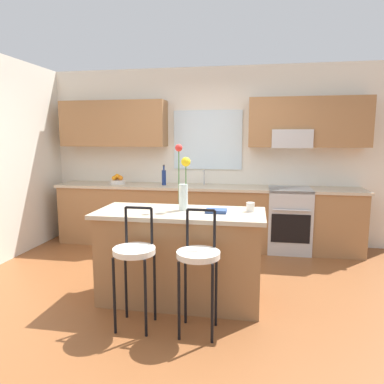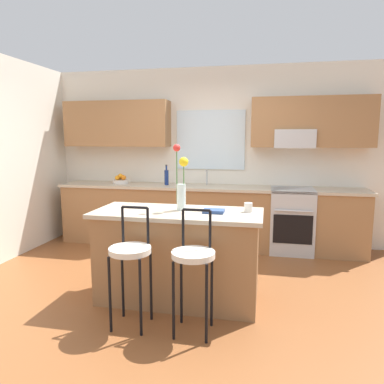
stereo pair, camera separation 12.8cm
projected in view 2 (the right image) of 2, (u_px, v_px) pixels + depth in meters
ground_plane at (180, 292)px, 3.81m from camera, size 14.00×14.00×0.00m
back_wall_assembly at (212, 146)px, 5.50m from camera, size 5.60×0.50×2.70m
counter_run at (207, 216)px, 5.38m from camera, size 4.56×0.64×0.92m
sink_faucet at (207, 176)px, 5.44m from camera, size 0.02×0.13×0.23m
oven_range at (291, 220)px, 5.11m from camera, size 0.60×0.64×0.92m
kitchen_island at (178, 256)px, 3.56m from camera, size 1.65×0.71×0.92m
bar_stool_near at (131, 256)px, 3.04m from camera, size 0.36×0.36×1.04m
bar_stool_middle at (193, 260)px, 2.93m from camera, size 0.36×0.36×1.04m
flower_vase at (181, 183)px, 3.50m from camera, size 0.15×0.09×0.65m
mug_ceramic at (248, 207)px, 3.44m from camera, size 0.08×0.08×0.09m
cookbook at (214, 211)px, 3.41m from camera, size 0.20×0.15×0.03m
fruit_bowl_oranges at (121, 180)px, 5.59m from camera, size 0.24×0.24×0.16m
bottle_olive_oil at (167, 177)px, 5.43m from camera, size 0.06×0.06×0.31m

